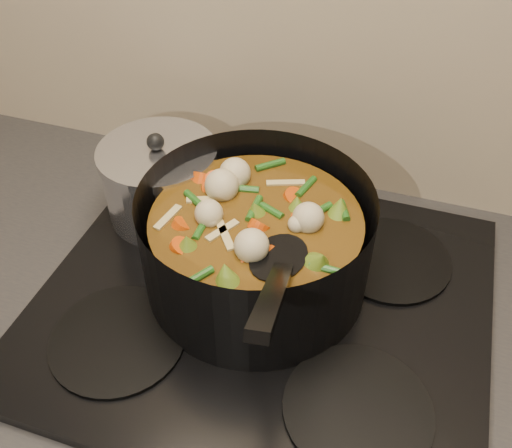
% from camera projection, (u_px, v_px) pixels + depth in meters
% --- Properties ---
extents(stovetop, '(0.62, 0.54, 0.03)m').
position_uv_depth(stovetop, '(263.00, 302.00, 0.81)').
color(stovetop, black).
rests_on(stovetop, counter).
extents(stockpot, '(0.33, 0.42, 0.23)m').
position_uv_depth(stockpot, '(256.00, 244.00, 0.78)').
color(stockpot, black).
rests_on(stockpot, stovetop).
extents(saucepan, '(0.18, 0.18, 0.15)m').
position_uv_depth(saucepan, '(161.00, 181.00, 0.90)').
color(saucepan, silver).
rests_on(saucepan, stovetop).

